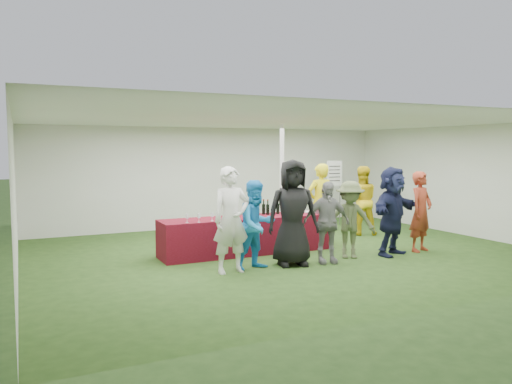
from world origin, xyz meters
name	(u,v)px	position (x,y,z in m)	size (l,w,h in m)	color
ground	(288,253)	(0.00, 0.00, 0.00)	(60.00, 60.00, 0.00)	#284719
tent	(282,183)	(0.50, 1.20, 1.35)	(10.00, 10.00, 10.00)	white
serving_table	(247,235)	(-0.75, 0.38, 0.38)	(3.60, 0.80, 0.75)	maroon
wine_bottles	(271,209)	(-0.13, 0.51, 0.87)	(0.75, 0.16, 0.32)	black
wine_glasses	(208,216)	(-1.69, 0.12, 0.86)	(1.08, 0.12, 0.16)	silver
water_bottle	(246,211)	(-0.74, 0.46, 0.85)	(0.07, 0.07, 0.23)	silver
bar_towel	(310,212)	(0.79, 0.43, 0.77)	(0.25, 0.18, 0.03)	white
dump_bucket	(321,209)	(0.89, 0.16, 0.84)	(0.23, 0.23, 0.18)	slate
wine_list_sign	(334,178)	(2.98, 2.72, 1.32)	(0.50, 0.03, 1.80)	slate
staff_pourer	(320,203)	(1.26, 0.77, 0.90)	(0.66, 0.43, 1.80)	yellow
staff_back	(361,201)	(2.71, 1.15, 0.85)	(0.83, 0.65, 1.71)	gold
customer_0	(231,220)	(-1.66, -0.98, 0.92)	(0.67, 0.44, 1.83)	silver
customer_1	(257,225)	(-1.16, -0.94, 0.79)	(0.77, 0.60, 1.59)	#1F86D3
customer_2	(293,213)	(-0.43, -0.94, 0.97)	(0.95, 0.62, 1.94)	black
customer_3	(326,222)	(0.22, -1.07, 0.77)	(0.90, 0.37, 1.53)	gray
customer_4	(350,220)	(0.87, -0.90, 0.76)	(0.98, 0.56, 1.51)	#4D5834
customer_5	(392,211)	(1.79, -1.06, 0.89)	(1.65, 0.53, 1.78)	#151A38
customer_6	(421,212)	(2.58, -1.02, 0.83)	(0.61, 0.40, 1.67)	maroon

